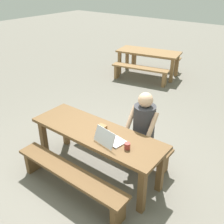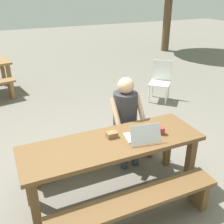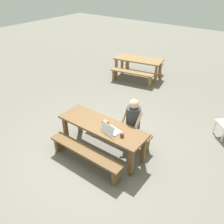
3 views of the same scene
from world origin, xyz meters
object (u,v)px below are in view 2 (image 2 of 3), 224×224
plastic_chair (160,80)px  coffee_mug (162,131)px  picnic_table_front (113,150)px  laptop (142,136)px  small_pouch (112,135)px  person_seated (126,115)px

plastic_chair → coffee_mug: bearing=-80.6°
picnic_table_front → laptop: (0.33, -0.11, 0.17)m
laptop → small_pouch: (-0.30, 0.20, -0.02)m
picnic_table_front → coffee_mug: bearing=-7.6°
laptop → small_pouch: bearing=-24.9°
laptop → small_pouch: size_ratio=3.18×
person_seated → plastic_chair: bearing=45.6°
laptop → coffee_mug: 0.28m
small_pouch → coffee_mug: (0.58, -0.18, 0.01)m
coffee_mug → plastic_chair: size_ratio=0.10×
picnic_table_front → small_pouch: 0.18m
picnic_table_front → coffee_mug: size_ratio=23.85×
person_seated → plastic_chair: person_seated is taller
picnic_table_front → laptop: 0.39m
small_pouch → plastic_chair: 3.25m
picnic_table_front → small_pouch: size_ratio=16.98×
person_seated → plastic_chair: 2.61m
laptop → plastic_chair: laptop is taller
picnic_table_front → coffee_mug: 0.64m
laptop → person_seated: 0.69m
plastic_chair → person_seated: bearing=-91.4°
coffee_mug → plastic_chair: (1.67, 2.50, -0.35)m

